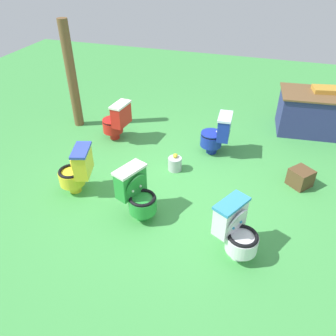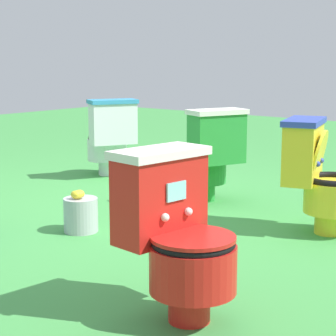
# 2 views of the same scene
# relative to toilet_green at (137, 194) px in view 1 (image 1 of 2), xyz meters

# --- Properties ---
(ground) EXTENTS (14.00, 14.00, 0.00)m
(ground) POSITION_rel_toilet_green_xyz_m (0.28, 0.73, -0.37)
(ground) COLOR #429947
(toilet_green) EXTENTS (0.61, 0.56, 0.73)m
(toilet_green) POSITION_rel_toilet_green_xyz_m (0.00, 0.00, 0.00)
(toilet_green) COLOR green
(toilet_green) RESTS_ON ground
(toilet_white) EXTENTS (0.62, 0.59, 0.73)m
(toilet_white) POSITION_rel_toilet_green_xyz_m (1.32, -0.27, 0.00)
(toilet_white) COLOR white
(toilet_white) RESTS_ON ground
(toilet_blue) EXTENTS (0.51, 0.44, 0.73)m
(toilet_blue) POSITION_rel_toilet_green_xyz_m (0.70, 1.88, -0.00)
(toilet_blue) COLOR #192D9E
(toilet_blue) RESTS_ON ground
(toilet_yellow) EXTENTS (0.59, 0.53, 0.73)m
(toilet_yellow) POSITION_rel_toilet_green_xyz_m (-1.02, 0.24, 0.00)
(toilet_yellow) COLOR yellow
(toilet_yellow) RESTS_ON ground
(toilet_red) EXTENTS (0.54, 0.46, 0.73)m
(toilet_red) POSITION_rel_toilet_green_xyz_m (-1.13, 1.82, -0.00)
(toilet_red) COLOR red
(toilet_red) RESTS_ON ground
(vendor_table) EXTENTS (1.53, 0.99, 0.85)m
(vendor_table) POSITION_rel_toilet_green_xyz_m (2.37, 3.23, 0.02)
(vendor_table) COLOR navy
(vendor_table) RESTS_ON ground
(wooden_post) EXTENTS (0.18, 0.18, 1.99)m
(wooden_post) POSITION_rel_toilet_green_xyz_m (-2.11, 2.13, 0.62)
(wooden_post) COLOR brown
(wooden_post) RESTS_ON ground
(small_crate) EXTENTS (0.42, 0.42, 0.27)m
(small_crate) POSITION_rel_toilet_green_xyz_m (2.09, 1.35, -0.24)
(small_crate) COLOR brown
(small_crate) RESTS_ON ground
(lemon_bucket) EXTENTS (0.22, 0.22, 0.28)m
(lemon_bucket) POSITION_rel_toilet_green_xyz_m (0.17, 1.18, -0.26)
(lemon_bucket) COLOR #B7B7BF
(lemon_bucket) RESTS_ON ground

